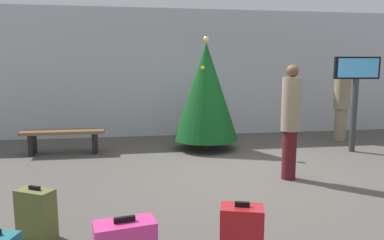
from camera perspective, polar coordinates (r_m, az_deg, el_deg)
name	(u,v)px	position (r m, az deg, el deg)	size (l,w,h in m)	color
ground_plane	(252,173)	(6.08, 9.57, -8.29)	(16.00, 16.00, 0.00)	#514C47
back_wall	(209,73)	(9.32, 2.78, 7.45)	(16.00, 0.20, 3.17)	#B7BCC1
holiday_tree	(206,92)	(7.54, 2.25, 4.54)	(1.36, 1.36, 2.36)	#4C3319
flight_info_kiosk	(356,86)	(8.01, 24.58, 4.95)	(0.92, 0.19, 1.94)	#333338
waiting_bench	(64,136)	(7.67, -19.70, -2.39)	(1.61, 0.44, 0.48)	brown
traveller_0	(342,102)	(9.18, 22.68, 2.69)	(0.48, 0.48, 1.76)	gray
traveller_1	(291,119)	(5.69, 15.38, 0.15)	(0.39, 0.39, 1.77)	#4C1419
suitcase_1	(36,214)	(4.08, -23.52, -13.49)	(0.42, 0.36, 0.55)	#59602D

